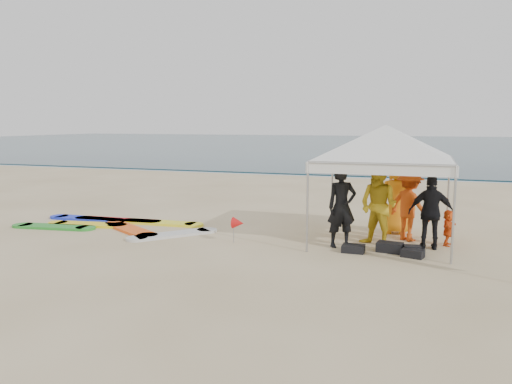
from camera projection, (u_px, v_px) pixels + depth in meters
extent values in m
plane|color=beige|center=(223.00, 268.00, 10.13)|extent=(120.00, 120.00, 0.00)
cube|color=#0C2633|center=(397.00, 144.00, 66.34)|extent=(160.00, 84.00, 0.08)
cube|color=silver|center=(352.00, 177.00, 27.18)|extent=(160.00, 1.20, 0.01)
imported|color=black|center=(342.00, 207.00, 11.71)|extent=(0.84, 0.75, 1.92)
imported|color=gold|center=(378.00, 206.00, 11.75)|extent=(1.18, 1.09, 1.96)
imported|color=#DD4D13|center=(409.00, 205.00, 12.36)|extent=(1.31, 1.21, 1.77)
imported|color=black|center=(431.00, 212.00, 11.50)|extent=(1.04, 0.49, 1.73)
imported|color=orange|center=(397.00, 197.00, 13.10)|extent=(0.98, 0.66, 1.95)
imported|color=#F15115|center=(448.00, 228.00, 11.90)|extent=(0.39, 0.83, 0.86)
cylinder|color=#A5A5A8|center=(332.00, 190.00, 14.10)|extent=(0.05, 0.05, 2.05)
cylinder|color=#A5A5A8|center=(448.00, 195.00, 13.12)|extent=(0.05, 0.05, 2.05)
cylinder|color=#A5A5A8|center=(307.00, 207.00, 11.22)|extent=(0.05, 0.05, 2.05)
cylinder|color=#A5A5A8|center=(454.00, 216.00, 10.24)|extent=(0.05, 0.05, 2.05)
cube|color=white|center=(379.00, 170.00, 10.60)|extent=(3.17, 0.02, 0.24)
cube|color=white|center=(389.00, 159.00, 13.49)|extent=(3.17, 0.02, 0.24)
cube|color=white|center=(322.00, 162.00, 12.54)|extent=(0.02, 3.17, 0.24)
cube|color=white|center=(453.00, 166.00, 11.55)|extent=(0.02, 3.17, 0.24)
pyramid|color=white|center=(386.00, 125.00, 11.92)|extent=(4.35, 4.35, 0.82)
cylinder|color=#A5A5A8|center=(234.00, 231.00, 12.19)|extent=(0.02, 0.02, 0.60)
cone|color=red|center=(238.00, 223.00, 12.12)|extent=(0.28, 0.28, 0.28)
cube|color=black|center=(390.00, 247.00, 11.33)|extent=(0.61, 0.44, 0.22)
cube|color=black|center=(413.00, 253.00, 10.89)|extent=(0.52, 0.41, 0.18)
cube|color=black|center=(353.00, 249.00, 11.33)|extent=(0.50, 0.40, 0.16)
cube|color=black|center=(412.00, 250.00, 11.13)|extent=(0.40, 0.32, 0.20)
cube|color=silver|center=(173.00, 234.00, 12.96)|extent=(1.68, 1.81, 0.07)
cube|color=yellow|center=(161.00, 223.00, 14.46)|extent=(2.09, 0.65, 0.07)
cube|color=yellow|center=(87.00, 224.00, 14.23)|extent=(1.91, 0.79, 0.07)
cube|color=red|center=(118.00, 220.00, 14.84)|extent=(2.30, 0.69, 0.07)
cube|color=#FF5A15|center=(130.00, 229.00, 13.58)|extent=(2.01, 1.53, 0.07)
cube|color=#27902A|center=(54.00, 227.00, 13.91)|extent=(2.00, 0.80, 0.07)
cube|color=#1A2EE3|center=(87.00, 219.00, 15.08)|extent=(2.02, 0.56, 0.07)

